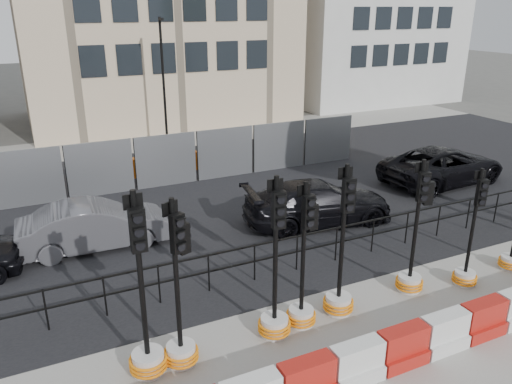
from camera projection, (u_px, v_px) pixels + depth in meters
ground at (321, 293)px, 11.93m from camera, size 120.00×120.00×0.00m
sidewalk_near at (407, 370)px, 9.38m from camera, size 40.00×6.00×0.02m
road at (216, 198)px, 17.85m from camera, size 40.00×14.00×0.03m
sidewalk_far at (153, 141)px, 25.47m from camera, size 40.00×4.00×0.02m
kerb_railing at (297, 247)px, 12.70m from camera, size 18.00×0.04×1.00m
heras_fencing at (179, 161)px, 19.71m from camera, size 14.33×1.72×2.00m
lamp_post_far at (163, 79)px, 23.69m from camera, size 0.12×0.56×6.00m
barrier_row at (402, 348)px, 9.43m from camera, size 13.60×0.50×0.80m
traffic_signal_a at (146, 339)px, 9.07m from camera, size 0.72×0.72×3.64m
traffic_signal_b at (180, 327)px, 9.30m from camera, size 0.67×0.67×3.40m
traffic_signal_c at (275, 305)px, 10.15m from camera, size 0.69×0.69×3.50m
traffic_signal_d at (303, 293)px, 10.47m from camera, size 0.64×0.64×3.27m
traffic_signal_e at (340, 284)px, 10.92m from camera, size 0.68×0.68×3.48m
traffic_signal_f at (412, 262)px, 11.76m from camera, size 0.65×0.65×3.29m
traffic_signal_g at (467, 262)px, 12.07m from camera, size 0.59×0.59×3.00m
car_b at (95, 226)px, 13.96m from camera, size 1.66×4.18×1.35m
car_c at (318, 203)px, 15.56m from camera, size 3.28×5.27×1.37m
car_d at (443, 165)px, 19.14m from camera, size 3.05×5.43×1.42m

